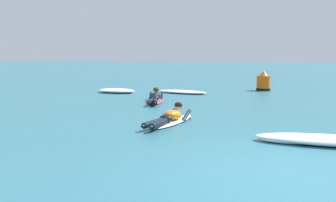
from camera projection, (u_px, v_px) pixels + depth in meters
name	position (u px, v px, depth m)	size (l,w,h in m)	color
ground_plane	(233.00, 97.00, 15.52)	(120.00, 120.00, 0.00)	#2D6B7A
surfer_near	(170.00, 118.00, 9.65)	(1.25, 2.48, 0.54)	white
surfer_far	(155.00, 98.00, 13.91)	(0.70, 2.70, 0.54)	#E54C66
whitewater_front	(117.00, 91.00, 17.08)	(1.89, 1.31, 0.20)	white
whitewater_mid_left	(182.00, 92.00, 16.86)	(2.44, 1.66, 0.14)	white
whitewater_mid_right	(328.00, 140.00, 7.42)	(2.86, 1.25, 0.19)	white
channel_marker_buoy	(263.00, 83.00, 18.02)	(0.67, 0.67, 0.95)	#EA5B0F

